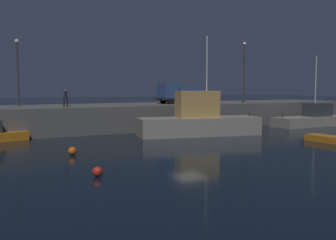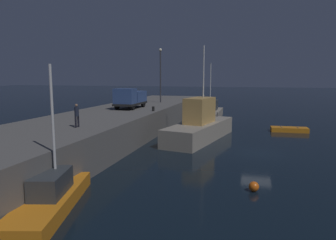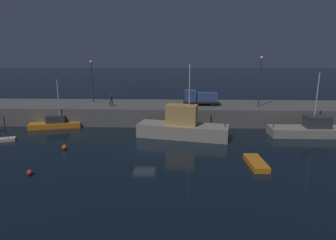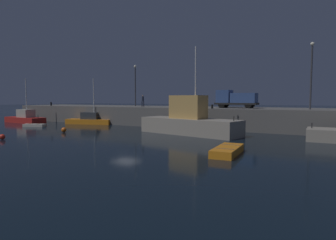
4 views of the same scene
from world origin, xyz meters
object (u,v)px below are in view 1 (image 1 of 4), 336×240
Objects in this scene: utility_truck at (179,93)px; bollard_central at (179,103)px; lamp_post_west at (18,67)px; dockworker at (65,97)px; fishing_trawler_red at (198,121)px; mooring_buoy_near at (72,151)px; dinghy_orange_near at (330,139)px; mooring_buoy_mid at (97,172)px; fishing_boat_blue at (313,119)px; lamp_post_east at (244,67)px.

utility_truck is 4.21m from bollard_central.
lamp_post_west reaches higher than dockworker.
fishing_trawler_red is 14.89m from mooring_buoy_near.
dinghy_orange_near is (7.25, -9.49, -1.12)m from fishing_trawler_red.
fishing_boat_blue is at bearing 23.65° from mooring_buoy_mid.
lamp_post_east is (26.95, -3.47, 0.41)m from lamp_post_west.
utility_truck is at bearing 5.54° from dockworker.
lamp_post_west is 17.38m from bollard_central.
mooring_buoy_mid is 0.08× the size of lamp_post_west.
dinghy_orange_near is 31.16m from lamp_post_west.
dinghy_orange_near is 0.77× the size of utility_truck.
fishing_trawler_red is 19.57m from lamp_post_west.
mooring_buoy_near is at bearing -167.78° from fishing_boat_blue.
dockworker is at bearing 167.74° from fishing_boat_blue.
mooring_buoy_near is 0.08× the size of lamp_post_west.
fishing_trawler_red reaches higher than bollard_central.
fishing_boat_blue reaches higher than bollard_central.
lamp_post_west is at bearing 137.09° from dinghy_orange_near.
dockworker is at bearing -43.37° from lamp_post_west.
mooring_buoy_mid is 0.30× the size of dockworker.
lamp_post_west is (-22.31, 20.74, 6.57)m from dinghy_orange_near.
lamp_post_west is (-0.73, 23.81, 6.57)m from mooring_buoy_mid.
lamp_post_west reaches higher than bollard_central.
utility_truck is at bearing 40.54° from mooring_buoy_near.
dockworker is (-18.34, 16.98, 3.47)m from dinghy_orange_near.
mooring_buoy_near is 7.15m from mooring_buoy_mid.
dinghy_orange_near and mooring_buoy_near have the same top height.
fishing_trawler_red is at bearing 127.37° from dinghy_orange_near.
dinghy_orange_near is 0.55× the size of lamp_post_east.
fishing_trawler_red reaches higher than dinghy_orange_near.
lamp_post_west is at bearing 162.96° from fishing_boat_blue.
lamp_post_west is at bearing 172.38° from utility_truck.
mooring_buoy_near is 18.36m from bollard_central.
fishing_trawler_red is 5.61m from bollard_central.
utility_truck is at bearing 51.20° from mooring_buoy_mid.
lamp_post_east reaches higher than bollard_central.
lamp_post_east reaches higher than fishing_boat_blue.
mooring_buoy_mid is 0.10× the size of utility_truck.
dockworker is 12.12m from bollard_central.
dinghy_orange_near is (-10.11, -10.80, -0.60)m from fishing_boat_blue.
mooring_buoy_near is at bearing -158.51° from fishing_trawler_red.
utility_truck reaches higher than dinghy_orange_near.
fishing_trawler_red is at bearing -175.68° from fishing_boat_blue.
mooring_buoy_near is 13.66m from dockworker.
lamp_post_east is 4.36× the size of dockworker.
lamp_post_west is at bearing 143.26° from fishing_trawler_red.
fishing_boat_blue is 14.81m from dinghy_orange_near.
dockworker is at bearing 80.82° from mooring_buoy_mid.
fishing_trawler_red reaches higher than utility_truck.
lamp_post_east reaches higher than dinghy_orange_near.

